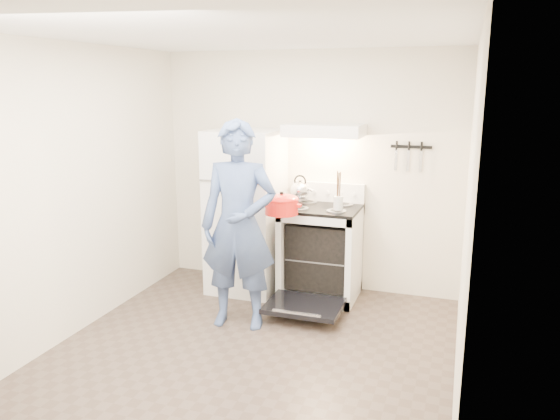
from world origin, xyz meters
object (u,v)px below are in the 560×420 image
object	(u,v)px
refrigerator	(246,211)
stove_body	(321,253)
dutch_oven	(282,206)
person	(239,226)
tea_kettle	(300,189)

from	to	relation	value
refrigerator	stove_body	bearing A→B (deg)	1.77
dutch_oven	person	bearing A→B (deg)	-123.69
refrigerator	stove_body	size ratio (longest dim) A/B	1.85
tea_kettle	person	xyz separation A→B (m)	(-0.26, -1.01, -0.16)
tea_kettle	person	distance (m)	1.06
refrigerator	tea_kettle	size ratio (longest dim) A/B	5.86
person	dutch_oven	bearing A→B (deg)	47.88
person	dutch_oven	size ratio (longest dim) A/B	4.91
refrigerator	person	xyz separation A→B (m)	(0.29, -0.87, 0.08)
refrigerator	dutch_oven	xyz separation A→B (m)	(0.55, -0.47, 0.19)
stove_body	dutch_oven	xyz separation A→B (m)	(-0.26, -0.50, 0.58)
refrigerator	person	bearing A→B (deg)	-71.73
refrigerator	tea_kettle	world-z (taller)	refrigerator
stove_body	person	distance (m)	1.14
stove_body	tea_kettle	xyz separation A→B (m)	(-0.26, 0.11, 0.63)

